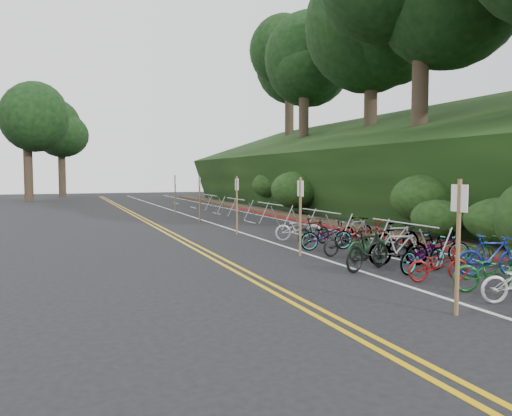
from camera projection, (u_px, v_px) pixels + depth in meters
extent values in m
plane|color=black|center=(378.00, 292.00, 10.99)|extent=(120.00, 120.00, 0.00)
cube|color=gold|center=(179.00, 240.00, 19.47)|extent=(0.12, 80.00, 0.01)
cube|color=gold|center=(187.00, 240.00, 19.58)|extent=(0.12, 80.00, 0.01)
cube|color=silver|center=(254.00, 237.00, 20.63)|extent=(0.12, 80.00, 0.01)
cube|color=silver|center=(342.00, 232.00, 22.18)|extent=(0.12, 80.00, 0.01)
cube|color=silver|center=(385.00, 256.00, 15.85)|extent=(0.10, 1.60, 0.01)
cube|color=silver|center=(300.00, 234.00, 21.41)|extent=(0.10, 1.60, 0.01)
cube|color=silver|center=(250.00, 222.00, 26.97)|extent=(0.10, 1.60, 0.01)
cube|color=silver|center=(217.00, 213.00, 32.53)|extent=(0.10, 1.60, 0.01)
cube|color=silver|center=(193.00, 208.00, 38.08)|extent=(0.10, 1.60, 0.01)
cube|color=silver|center=(176.00, 203.00, 43.64)|extent=(0.10, 1.60, 0.01)
cube|color=maroon|center=(329.00, 226.00, 24.22)|extent=(0.25, 28.00, 0.10)
cube|color=black|center=(354.00, 171.00, 36.17)|extent=(12.32, 44.00, 9.11)
cube|color=#382819|center=(263.00, 211.00, 33.74)|extent=(1.40, 44.00, 0.16)
ellipsoid|color=#284C19|center=(508.00, 222.00, 16.36)|extent=(2.00, 2.80, 1.60)
ellipsoid|color=#284C19|center=(424.00, 198.00, 21.25)|extent=(2.60, 3.64, 2.08)
ellipsoid|color=#284C19|center=(367.00, 185.00, 27.23)|extent=(2.20, 3.08, 1.76)
ellipsoid|color=#284C19|center=(295.00, 190.00, 32.30)|extent=(3.00, 4.20, 2.40)
ellipsoid|color=#284C19|center=(269.00, 185.00, 38.11)|extent=(2.40, 3.36, 1.92)
ellipsoid|color=#284C19|center=(264.00, 176.00, 42.25)|extent=(2.80, 3.92, 2.24)
ellipsoid|color=#284C19|center=(438.00, 218.00, 19.08)|extent=(1.80, 2.52, 1.44)
ellipsoid|color=#284C19|center=(341.00, 174.00, 31.19)|extent=(3.20, 4.48, 2.56)
cylinder|color=#2D2319|center=(420.00, 113.00, 25.78)|extent=(0.84, 0.84, 6.45)
cylinder|color=#2D2319|center=(370.00, 111.00, 34.04)|extent=(0.89, 0.89, 7.31)
ellipsoid|color=black|center=(372.00, 9.00, 33.56)|extent=(10.52, 10.52, 9.99)
cylinder|color=#2D2319|center=(304.00, 135.00, 41.15)|extent=(0.82, 0.82, 6.02)
ellipsoid|color=black|center=(304.00, 68.00, 40.77)|extent=(8.03, 8.03, 7.63)
cylinder|color=#2D2319|center=(289.00, 130.00, 49.41)|extent=(0.87, 0.87, 6.88)
ellipsoid|color=black|center=(289.00, 65.00, 48.97)|extent=(9.56, 9.56, 9.08)
cylinder|color=#2D2319|center=(28.00, 171.00, 46.39)|extent=(0.80, 0.80, 5.59)
ellipsoid|color=black|center=(27.00, 116.00, 46.04)|extent=(7.65, 7.65, 7.27)
cylinder|color=#2D2319|center=(62.00, 174.00, 54.93)|extent=(0.78, 0.78, 5.16)
ellipsoid|color=black|center=(61.00, 132.00, 54.61)|extent=(6.69, 6.69, 6.36)
cylinder|color=#94969B|center=(403.00, 223.00, 14.80)|extent=(0.05, 3.00, 0.05)
cylinder|color=#94969B|center=(427.00, 249.00, 13.44)|extent=(0.58, 0.04, 1.13)
cylinder|color=#94969B|center=(444.00, 248.00, 13.65)|extent=(0.58, 0.04, 1.13)
cylinder|color=#94969B|center=(368.00, 237.00, 16.04)|extent=(0.58, 0.04, 1.13)
cylinder|color=#94969B|center=(382.00, 236.00, 16.24)|extent=(0.58, 0.04, 1.13)
cylinder|color=#94969B|center=(321.00, 211.00, 19.44)|extent=(0.05, 3.00, 0.05)
cylinder|color=#94969B|center=(332.00, 230.00, 18.07)|extent=(0.58, 0.04, 1.13)
cylinder|color=#94969B|center=(346.00, 229.00, 18.28)|extent=(0.58, 0.04, 1.13)
cylinder|color=#94969B|center=(298.00, 223.00, 20.67)|extent=(0.58, 0.04, 1.13)
cylinder|color=#94969B|center=(310.00, 222.00, 20.88)|extent=(0.58, 0.04, 1.13)
cylinder|color=#94969B|center=(270.00, 204.00, 24.07)|extent=(0.05, 3.00, 0.05)
cylinder|color=#94969B|center=(276.00, 218.00, 22.71)|extent=(0.58, 0.04, 1.13)
cylinder|color=#94969B|center=(287.00, 218.00, 22.91)|extent=(0.58, 0.04, 1.13)
cylinder|color=#94969B|center=(254.00, 214.00, 25.30)|extent=(0.58, 0.04, 1.13)
cylinder|color=#94969B|center=(264.00, 213.00, 25.51)|extent=(0.58, 0.04, 1.13)
cylinder|color=#94969B|center=(235.00, 199.00, 28.70)|extent=(0.05, 3.00, 0.05)
cylinder|color=#94969B|center=(239.00, 211.00, 27.34)|extent=(0.58, 0.04, 1.13)
cylinder|color=#94969B|center=(249.00, 210.00, 27.55)|extent=(0.58, 0.04, 1.13)
cylinder|color=#94969B|center=(223.00, 207.00, 29.94)|extent=(0.58, 0.04, 1.13)
cylinder|color=#94969B|center=(232.00, 207.00, 30.14)|extent=(0.58, 0.04, 1.13)
cylinder|color=#94969B|center=(211.00, 195.00, 33.33)|extent=(0.05, 3.00, 0.05)
cylinder|color=#94969B|center=(213.00, 205.00, 31.97)|extent=(0.58, 0.04, 1.13)
cylinder|color=#94969B|center=(221.00, 205.00, 32.18)|extent=(0.58, 0.04, 1.13)
cylinder|color=#94969B|center=(201.00, 203.00, 34.57)|extent=(0.58, 0.04, 1.13)
cylinder|color=#94969B|center=(209.00, 203.00, 34.78)|extent=(0.58, 0.04, 1.13)
cylinder|color=brown|center=(458.00, 248.00, 9.15)|extent=(0.08, 0.08, 2.52)
cube|color=silver|center=(459.00, 198.00, 9.08)|extent=(0.02, 0.40, 0.50)
cylinder|color=brown|center=(300.00, 217.00, 15.76)|extent=(0.08, 0.08, 2.50)
cube|color=silver|center=(300.00, 188.00, 15.70)|extent=(0.02, 0.40, 0.50)
cylinder|color=brown|center=(237.00, 205.00, 21.32)|extent=(0.08, 0.08, 2.50)
cube|color=silver|center=(237.00, 184.00, 21.26)|extent=(0.02, 0.40, 0.50)
cylinder|color=brown|center=(200.00, 199.00, 26.88)|extent=(0.08, 0.08, 2.50)
cube|color=silver|center=(200.00, 182.00, 26.82)|extent=(0.02, 0.40, 0.50)
cylinder|color=brown|center=(175.00, 194.00, 32.44)|extent=(0.08, 0.08, 2.50)
cube|color=silver|center=(175.00, 181.00, 32.38)|extent=(0.02, 0.40, 0.50)
imported|color=black|center=(368.00, 250.00, 13.44)|extent=(1.15, 1.95, 1.13)
imported|color=#144C1E|center=(492.00, 270.00, 11.05)|extent=(1.15, 1.92, 0.95)
imported|color=maroon|center=(439.00, 264.00, 12.12)|extent=(0.86, 1.66, 0.83)
imported|color=navy|center=(491.00, 256.00, 12.72)|extent=(1.08, 1.82, 1.06)
imported|color=slate|center=(423.00, 254.00, 13.19)|extent=(1.04, 1.93, 0.96)
imported|color=#144C1E|center=(477.00, 252.00, 13.78)|extent=(1.00, 1.82, 0.91)
imported|color=slate|center=(399.00, 248.00, 14.12)|extent=(1.02, 1.81, 1.05)
imported|color=slate|center=(438.00, 247.00, 14.46)|extent=(1.20, 1.99, 0.99)
imported|color=#144C1E|center=(369.00, 245.00, 15.03)|extent=(0.63, 1.62, 0.95)
imported|color=black|center=(419.00, 241.00, 15.82)|extent=(0.89, 1.67, 0.96)
imported|color=black|center=(345.00, 241.00, 15.93)|extent=(0.76, 1.76, 0.90)
imported|color=slate|center=(397.00, 237.00, 16.77)|extent=(0.69, 1.67, 0.97)
imported|color=slate|center=(326.00, 236.00, 17.07)|extent=(0.87, 1.95, 0.99)
imported|color=maroon|center=(368.00, 234.00, 17.75)|extent=(0.93, 1.83, 0.92)
imported|color=black|center=(314.00, 231.00, 18.24)|extent=(0.99, 1.73, 1.00)
imported|color=slate|center=(357.00, 229.00, 19.11)|extent=(0.76, 1.65, 0.96)
imported|color=#9E9EA3|center=(298.00, 228.00, 19.49)|extent=(1.05, 1.95, 0.97)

